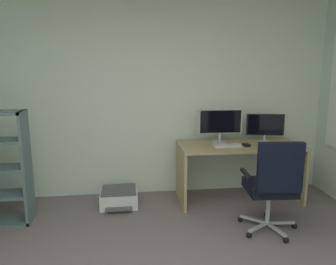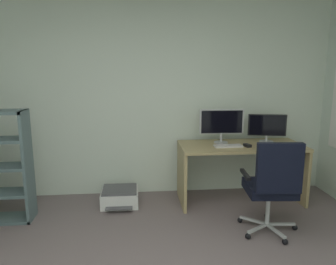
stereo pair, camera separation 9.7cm
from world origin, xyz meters
TOP-DOWN VIEW (x-y plane):
  - wall_back at (0.00, 2.69)m, footprint 5.04×0.10m
  - desk at (1.24, 2.23)m, footprint 1.54×0.67m
  - monitor_main at (1.01, 2.34)m, footprint 0.56×0.18m
  - monitor_secondary at (1.61, 2.34)m, footprint 0.48×0.18m
  - keyboard at (1.05, 2.13)m, footprint 0.34×0.14m
  - computer_mouse at (1.28, 2.11)m, footprint 0.09×0.11m
  - office_chair at (1.28, 1.33)m, footprint 0.62×0.63m
  - printer at (-0.29, 2.26)m, footprint 0.46×0.50m

SIDE VIEW (x-z plane):
  - printer at x=-0.29m, z-range 0.00..0.20m
  - desk at x=1.24m, z-range 0.18..0.93m
  - office_chair at x=1.28m, z-range 0.05..1.06m
  - keyboard at x=1.05m, z-range 0.75..0.77m
  - computer_mouse at x=1.28m, z-range 0.75..0.78m
  - monitor_secondary at x=1.61m, z-range 0.77..1.13m
  - monitor_main at x=1.01m, z-range 0.79..1.22m
  - wall_back at x=0.00m, z-range 0.00..2.79m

